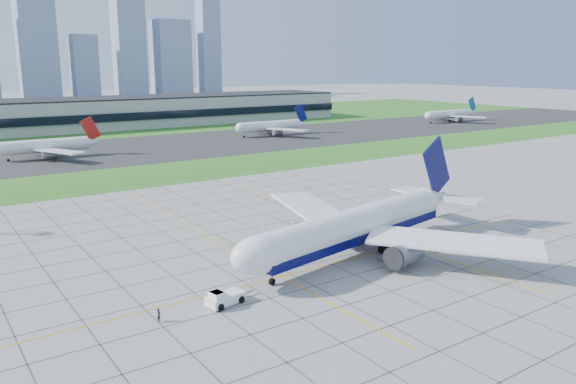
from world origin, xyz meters
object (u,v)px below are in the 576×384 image
crew_far (511,249)px  distant_jet_3 (450,114)px  airliner (357,226)px  distant_jet_1 (48,146)px  crew_near (159,315)px  pushback_tug (224,298)px  distant_jet_2 (271,126)px

crew_far → distant_jet_3: bearing=90.6°
airliner → distant_jet_1: airliner is taller
airliner → distant_jet_3: (201.76, 146.58, -0.57)m
airliner → crew_far: 27.60m
distant_jet_1 → distant_jet_3: size_ratio=1.00×
airliner → crew_near: 39.47m
distant_jet_1 → distant_jet_3: 222.89m
airliner → distant_jet_3: airliner is taller
pushback_tug → distant_jet_1: size_ratio=0.19×
distant_jet_2 → airliner: bearing=-117.9°
crew_far → distant_jet_3: distant_jet_3 is taller
distant_jet_1 → distant_jet_2: size_ratio=1.00×
crew_near → crew_far: bearing=-63.4°
airliner → crew_far: bearing=-45.2°
airliner → distant_jet_2: airliner is taller
airliner → crew_near: size_ratio=31.95×
airliner → distant_jet_2: size_ratio=1.37×
crew_near → distant_jet_1: size_ratio=0.04×
pushback_tug → crew_far: bearing=-21.0°
distant_jet_1 → distant_jet_2: bearing=5.9°
crew_far → distant_jet_3: (179.32, 162.12, 3.52)m
pushback_tug → distant_jet_2: bearing=44.6°
airliner → distant_jet_1: size_ratio=1.37×
airliner → distant_jet_1: 142.79m
airliner → distant_jet_2: 171.65m
crew_near → distant_jet_1: (17.76, 147.05, 3.57)m
crew_far → distant_jet_1: 162.73m
airliner → distant_jet_3: 249.39m
airliner → distant_jet_3: bearing=25.5°
pushback_tug → crew_near: 9.41m
distant_jet_1 → crew_far: bearing=-74.5°
distant_jet_1 → distant_jet_3: bearing=1.4°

